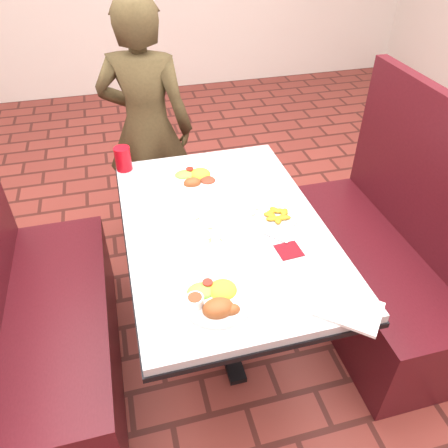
# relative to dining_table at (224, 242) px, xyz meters

# --- Properties ---
(dining_table) EXTENTS (0.81, 1.21, 0.75)m
(dining_table) POSITION_rel_dining_table_xyz_m (0.00, 0.00, 0.00)
(dining_table) COLOR silver
(dining_table) RESTS_ON ground
(booth_bench_left) EXTENTS (0.47, 1.20, 1.17)m
(booth_bench_left) POSITION_rel_dining_table_xyz_m (-0.80, 0.00, -0.32)
(booth_bench_left) COLOR #4E1219
(booth_bench_left) RESTS_ON ground
(booth_bench_right) EXTENTS (0.47, 1.20, 1.17)m
(booth_bench_right) POSITION_rel_dining_table_xyz_m (0.80, 0.00, -0.32)
(booth_bench_right) COLOR #4E1219
(booth_bench_right) RESTS_ON ground
(diner_person) EXTENTS (0.62, 0.51, 1.46)m
(diner_person) POSITION_rel_dining_table_xyz_m (-0.20, 0.99, 0.08)
(diner_person) COLOR brown
(diner_person) RESTS_ON ground
(near_dinner_plate) EXTENTS (0.24, 0.24, 0.08)m
(near_dinner_plate) POSITION_rel_dining_table_xyz_m (-0.13, -0.40, 0.12)
(near_dinner_plate) COLOR white
(near_dinner_plate) RESTS_ON dining_table
(far_dinner_plate) EXTENTS (0.24, 0.24, 0.06)m
(far_dinner_plate) POSITION_rel_dining_table_xyz_m (-0.04, 0.35, 0.12)
(far_dinner_plate) COLOR white
(far_dinner_plate) RESTS_ON dining_table
(plantain_plate) EXTENTS (0.17, 0.17, 0.03)m
(plantain_plate) POSITION_rel_dining_table_xyz_m (0.23, -0.02, 0.11)
(plantain_plate) COLOR white
(plantain_plate) RESTS_ON dining_table
(maroon_napkin) EXTENTS (0.10, 0.10, 0.00)m
(maroon_napkin) POSITION_rel_dining_table_xyz_m (0.20, -0.22, 0.10)
(maroon_napkin) COLOR maroon
(maroon_napkin) RESTS_ON dining_table
(spoon_utensil) EXTENTS (0.08, 0.09, 0.00)m
(spoon_utensil) POSITION_rel_dining_table_xyz_m (0.17, -0.14, 0.10)
(spoon_utensil) COLOR silver
(spoon_utensil) RESTS_ON dining_table
(red_tumbler) EXTENTS (0.08, 0.08, 0.12)m
(red_tumbler) POSITION_rel_dining_table_xyz_m (-0.36, 0.54, 0.15)
(red_tumbler) COLOR red
(red_tumbler) RESTS_ON dining_table
(paper_napkin) EXTENTS (0.25, 0.25, 0.01)m
(paper_napkin) POSITION_rel_dining_table_xyz_m (0.28, -0.55, 0.10)
(paper_napkin) COLOR silver
(paper_napkin) RESTS_ON dining_table
(knife_utensil) EXTENTS (0.05, 0.16, 0.00)m
(knife_utensil) POSITION_rel_dining_table_xyz_m (-0.05, -0.32, 0.11)
(knife_utensil) COLOR silver
(knife_utensil) RESTS_ON dining_table
(fork_utensil) EXTENTS (0.04, 0.16, 0.00)m
(fork_utensil) POSITION_rel_dining_table_xyz_m (-0.11, -0.41, 0.11)
(fork_utensil) COLOR silver
(fork_utensil) RESTS_ON dining_table
(lettuce_shreds) EXTENTS (0.28, 0.32, 0.00)m
(lettuce_shreds) POSITION_rel_dining_table_xyz_m (0.04, 0.06, 0.10)
(lettuce_shreds) COLOR #9CCB51
(lettuce_shreds) RESTS_ON dining_table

